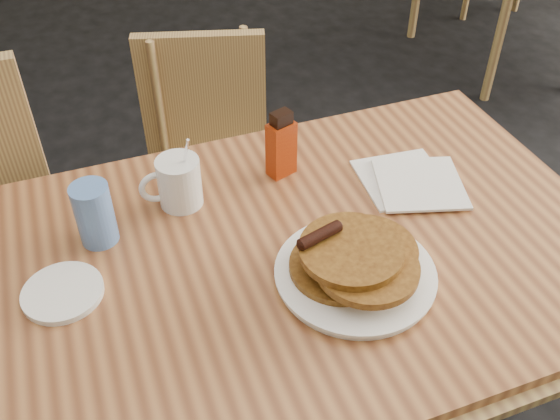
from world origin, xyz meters
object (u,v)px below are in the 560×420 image
Objects in this scene: syrup_bottle at (281,146)px; blue_tumbler at (95,214)px; chair_main_far at (214,150)px; main_table at (304,261)px; pancake_plate at (355,266)px; coffee_mug at (178,182)px.

syrup_bottle is 1.21× the size of blue_tumbler.
blue_tumbler reaches higher than chair_main_far.
main_table is 9.88× the size of blue_tumbler.
coffee_mug is at bearing 128.31° from pancake_plate.
main_table is at bearing -42.11° from coffee_mug.
syrup_bottle is (0.23, 0.02, 0.02)m from coffee_mug.
chair_main_far is at bearing 75.33° from syrup_bottle.
coffee_mug reaches higher than chair_main_far.
main_table is 0.30m from coffee_mug.
chair_main_far is 2.82× the size of pancake_plate.
coffee_mug is 1.30× the size of blue_tumbler.
pancake_plate is 1.76× the size of coffee_mug.
blue_tumbler is (-0.40, -0.08, -0.01)m from syrup_bottle.
pancake_plate reaches higher than chair_main_far.
syrup_bottle reaches higher than pancake_plate.
chair_main_far is 0.88m from pancake_plate.
coffee_mug is 0.23m from syrup_bottle.
coffee_mug reaches higher than pancake_plate.
syrup_bottle is at bearing 10.98° from coffee_mug.
pancake_plate is 1.89× the size of syrup_bottle.
coffee_mug is 1.08× the size of syrup_bottle.
pancake_plate is at bearing -70.63° from chair_main_far.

